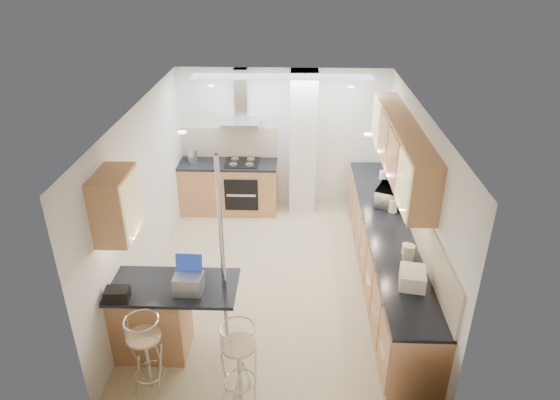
{
  "coord_description": "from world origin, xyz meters",
  "views": [
    {
      "loc": [
        0.24,
        -5.87,
        4.27
      ],
      "look_at": [
        0.02,
        0.2,
        1.18
      ],
      "focal_mm": 32.0,
      "sensor_mm": 36.0,
      "label": 1
    }
  ],
  "objects_px": {
    "laptop": "(189,284)",
    "microwave": "(389,196)",
    "bar_stool_near": "(146,354)",
    "bar_stool_end": "(239,363)",
    "bread_bin": "(412,278)"
  },
  "relations": [
    {
      "from": "bar_stool_near",
      "to": "bread_bin",
      "type": "height_order",
      "value": "bread_bin"
    },
    {
      "from": "bar_stool_near",
      "to": "bar_stool_end",
      "type": "distance_m",
      "value": 0.99
    },
    {
      "from": "bar_stool_end",
      "to": "microwave",
      "type": "bearing_deg",
      "value": 15.37
    },
    {
      "from": "bar_stool_near",
      "to": "microwave",
      "type": "bearing_deg",
      "value": 25.5
    },
    {
      "from": "laptop",
      "to": "bar_stool_end",
      "type": "height_order",
      "value": "laptop"
    },
    {
      "from": "laptop",
      "to": "bar_stool_near",
      "type": "xyz_separation_m",
      "value": [
        -0.4,
        -0.45,
        -0.58
      ]
    },
    {
      "from": "laptop",
      "to": "bar_stool_near",
      "type": "bearing_deg",
      "value": -129.81
    },
    {
      "from": "bread_bin",
      "to": "bar_stool_near",
      "type": "bearing_deg",
      "value": -156.33
    },
    {
      "from": "bar_stool_end",
      "to": "bread_bin",
      "type": "height_order",
      "value": "bread_bin"
    },
    {
      "from": "bar_stool_near",
      "to": "bar_stool_end",
      "type": "bearing_deg",
      "value": -22.44
    },
    {
      "from": "microwave",
      "to": "bar_stool_near",
      "type": "height_order",
      "value": "microwave"
    },
    {
      "from": "laptop",
      "to": "bar_stool_end",
      "type": "bearing_deg",
      "value": -41.21
    },
    {
      "from": "laptop",
      "to": "microwave",
      "type": "bearing_deg",
      "value": 43.26
    },
    {
      "from": "microwave",
      "to": "laptop",
      "type": "bearing_deg",
      "value": 154.4
    },
    {
      "from": "bar_stool_end",
      "to": "bread_bin",
      "type": "relative_size",
      "value": 2.7
    }
  ]
}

